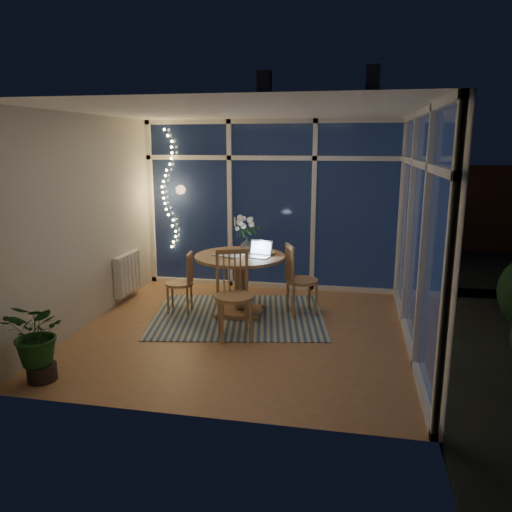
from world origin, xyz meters
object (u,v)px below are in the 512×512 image
chair_front (234,295)px  laptop (258,249)px  chair_right (302,279)px  dining_table (240,285)px  potted_plant (39,343)px  chair_left (179,282)px  flower_vase (247,243)px

chair_front → laptop: size_ratio=3.43×
chair_right → laptop: bearing=89.8°
dining_table → potted_plant: 2.68m
chair_left → chair_front: 1.20m
dining_table → chair_front: 0.83m
chair_right → potted_plant: 3.31m
chair_right → flower_vase: 0.89m
chair_right → laptop: laptop is taller
flower_vase → potted_plant: (-1.49, -2.52, -0.54)m
chair_front → potted_plant: (-1.58, -1.43, -0.14)m
chair_left → flower_vase: bearing=105.0°
chair_right → flower_vase: flower_vase is taller
dining_table → laptop: (0.25, -0.06, 0.52)m
chair_front → chair_left: bearing=121.0°
chair_left → potted_plant: bearing=-23.8°
chair_left → flower_vase: 1.05m
laptop → chair_left: bearing=-168.7°
potted_plant → chair_right: bearing=46.7°
dining_table → flower_vase: 0.58m
dining_table → laptop: 0.58m
dining_table → chair_right: bearing=11.4°
chair_left → potted_plant: (-0.64, -2.17, -0.04)m
chair_left → chair_right: 1.65m
chair_left → potted_plant: 2.26m
chair_front → flower_vase: (-0.08, 1.09, 0.39)m
chair_left → chair_front: bearing=44.5°
chair_right → potted_plant: bearing=114.3°
laptop → flower_vase: size_ratio=1.45×
dining_table → chair_front: (0.12, -0.82, 0.12)m
chair_left → flower_vase: (0.86, 0.35, 0.50)m
potted_plant → flower_vase: bearing=59.3°
flower_vase → potted_plant: 2.98m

